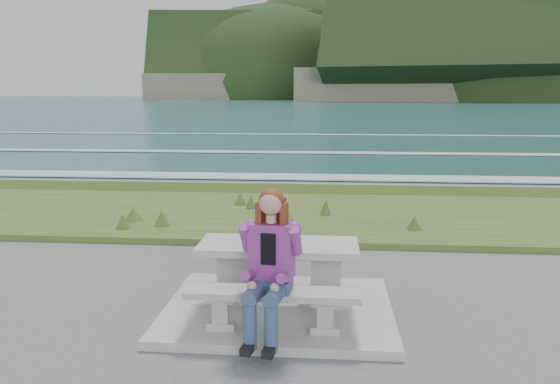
{
  "coord_description": "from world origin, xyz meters",
  "views": [
    {
      "loc": [
        0.54,
        -5.95,
        2.52
      ],
      "look_at": [
        -0.09,
        1.2,
        1.22
      ],
      "focal_mm": 35.0,
      "sensor_mm": 36.0,
      "label": 1
    }
  ],
  "objects": [
    {
      "name": "grass_verge",
      "position": [
        0.0,
        5.0,
        0.0
      ],
      "size": [
        160.0,
        4.5,
        0.22
      ],
      "primitive_type": "cube",
      "color": "#2E4D1C",
      "rests_on": "ground"
    },
    {
      "name": "picnic_table",
      "position": [
        0.0,
        0.0,
        0.68
      ],
      "size": [
        1.8,
        0.75,
        0.75
      ],
      "color": "#A4A49F",
      "rests_on": "concrete_slab"
    },
    {
      "name": "bench_seaward",
      "position": [
        0.0,
        0.7,
        0.45
      ],
      "size": [
        1.8,
        0.35,
        0.45
      ],
      "color": "#A4A49F",
      "rests_on": "concrete_slab"
    },
    {
      "name": "ocean",
      "position": [
        0.0,
        25.09,
        -1.74
      ],
      "size": [
        1600.0,
        1600.0,
        0.09
      ],
      "color": "#1D4B52",
      "rests_on": "ground"
    },
    {
      "name": "bench_landward",
      "position": [
        0.0,
        -0.7,
        0.45
      ],
      "size": [
        1.8,
        0.35,
        0.45
      ],
      "color": "#A4A49F",
      "rests_on": "concrete_slab"
    },
    {
      "name": "shore_drop",
      "position": [
        0.0,
        7.9,
        0.0
      ],
      "size": [
        160.0,
        0.8,
        2.2
      ],
      "primitive_type": "cube",
      "color": "#6C6451",
      "rests_on": "ground"
    },
    {
      "name": "seated_woman",
      "position": [
        -0.03,
        -0.84,
        0.65
      ],
      "size": [
        0.53,
        0.81,
        1.49
      ],
      "rotation": [
        0.0,
        0.0,
        -0.15
      ],
      "color": "navy",
      "rests_on": "concrete_slab"
    },
    {
      "name": "concrete_slab",
      "position": [
        0.0,
        0.0,
        0.05
      ],
      "size": [
        2.6,
        2.1,
        0.1
      ],
      "primitive_type": "cube",
      "color": "#A4A49F",
      "rests_on": "ground"
    }
  ]
}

